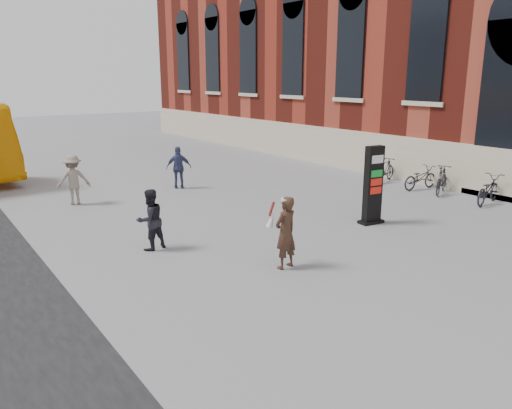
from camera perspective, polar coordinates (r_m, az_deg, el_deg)
ground at (r=11.86m, az=5.18°, el=-6.25°), size 100.00×100.00×0.00m
info_pylon at (r=14.76m, az=13.23°, el=2.15°), size 0.76×0.44×2.28m
woman at (r=11.06m, az=3.36°, el=-3.12°), size 0.69×0.65×1.65m
pedestrian_a at (r=12.52m, az=-12.00°, el=-1.71°), size 0.84×0.71×1.53m
pedestrian_b at (r=17.75m, az=-20.16°, el=2.68°), size 1.17×0.79×1.67m
pedestrian_c at (r=19.30m, az=-8.82°, el=4.20°), size 1.02×0.75×1.61m
bike_4 at (r=18.53m, az=24.99°, el=1.56°), size 1.93×1.00×0.96m
bike_5 at (r=19.45m, az=20.44°, el=2.67°), size 1.77×1.15×1.04m
bike_6 at (r=19.99m, az=18.25°, el=2.93°), size 1.72×0.68×0.89m
bike_7 at (r=21.02m, az=14.56°, el=3.84°), size 1.68×0.91×0.97m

